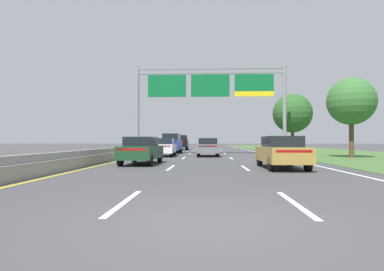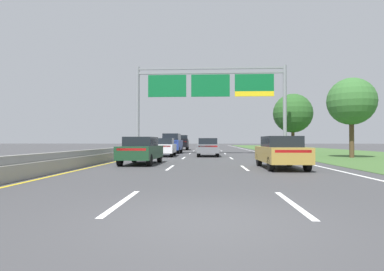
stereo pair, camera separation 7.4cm
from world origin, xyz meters
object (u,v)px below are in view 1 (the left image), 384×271
at_px(car_gold_right_lane_sedan, 281,152).
at_px(roadside_tree_mid, 292,113).
at_px(car_grey_centre_lane_sedan, 208,147).
at_px(car_darkgreen_left_lane_sedan, 142,150).
at_px(car_blue_left_lane_suv, 172,143).
at_px(car_white_left_lane_sedan, 164,147).
at_px(overhead_sign_gantry, 210,91).
at_px(pickup_truck_black, 181,143).
at_px(roadside_tree_near, 351,102).

bearing_deg(car_gold_right_lane_sedan, roadside_tree_mid, -16.73).
bearing_deg(car_grey_centre_lane_sedan, car_darkgreen_left_lane_sedan, 158.10).
relative_size(car_blue_left_lane_suv, car_white_left_lane_sedan, 1.06).
bearing_deg(car_gold_right_lane_sedan, car_darkgreen_left_lane_sedan, 70.57).
xyz_separation_m(car_blue_left_lane_suv, car_darkgreen_left_lane_sedan, (0.03, -16.28, -0.28)).
bearing_deg(car_white_left_lane_sedan, roadside_tree_mid, -57.11).
distance_m(car_gold_right_lane_sedan, roadside_tree_mid, 22.13).
xyz_separation_m(car_grey_centre_lane_sedan, roadside_tree_mid, (9.62, 8.87, 3.65)).
relative_size(car_gold_right_lane_sedan, car_white_left_lane_sedan, 0.99).
bearing_deg(overhead_sign_gantry, pickup_truck_black, 104.91).
relative_size(car_blue_left_lane_suv, car_grey_centre_lane_sedan, 1.07).
height_order(car_gold_right_lane_sedan, roadside_tree_near, roadside_tree_near).
bearing_deg(pickup_truck_black, overhead_sign_gantry, -166.60).
bearing_deg(car_white_left_lane_sedan, car_darkgreen_left_lane_sedan, 178.35).
xyz_separation_m(overhead_sign_gantry, car_grey_centre_lane_sedan, (-0.26, -4.04, -5.53)).
distance_m(pickup_truck_black, car_white_left_lane_sedan, 20.03).
distance_m(overhead_sign_gantry, roadside_tree_mid, 10.70).
bearing_deg(pickup_truck_black, car_grey_centre_lane_sedan, -170.26).
bearing_deg(car_gold_right_lane_sedan, pickup_truck_black, 12.64).
bearing_deg(overhead_sign_gantry, car_darkgreen_left_lane_sedan, -106.80).
xyz_separation_m(car_darkgreen_left_lane_sedan, car_gold_right_lane_sedan, (7.40, -2.53, 0.00)).
distance_m(pickup_truck_black, roadside_tree_near, 26.82).
xyz_separation_m(car_gold_right_lane_sedan, roadside_tree_near, (7.79, 10.06, 3.63)).
relative_size(car_darkgreen_left_lane_sedan, car_white_left_lane_sedan, 1.00).
height_order(overhead_sign_gantry, car_blue_left_lane_suv, overhead_sign_gantry).
xyz_separation_m(car_blue_left_lane_suv, car_gold_right_lane_sedan, (7.43, -18.80, -0.28)).
bearing_deg(overhead_sign_gantry, car_grey_centre_lane_sedan, -93.63).
bearing_deg(pickup_truck_black, car_gold_right_lane_sedan, -168.30).
distance_m(pickup_truck_black, car_blue_left_lane_suv, 13.05).
distance_m(car_darkgreen_left_lane_sedan, car_white_left_lane_sedan, 9.29).
bearing_deg(roadside_tree_near, pickup_truck_black, 125.03).
xyz_separation_m(car_grey_centre_lane_sedan, roadside_tree_near, (11.34, -2.03, 3.63)).
relative_size(roadside_tree_near, roadside_tree_mid, 0.95).
distance_m(roadside_tree_near, roadside_tree_mid, 11.03).
relative_size(overhead_sign_gantry, roadside_tree_near, 2.38).
distance_m(car_grey_centre_lane_sedan, roadside_tree_near, 12.08).
relative_size(pickup_truck_black, roadside_tree_near, 0.86).
xyz_separation_m(car_gold_right_lane_sedan, car_white_left_lane_sedan, (-7.35, 11.82, 0.00)).
height_order(car_blue_left_lane_suv, car_grey_centre_lane_sedan, car_blue_left_lane_suv).
bearing_deg(car_blue_left_lane_suv, car_grey_centre_lane_sedan, -149.01).
xyz_separation_m(overhead_sign_gantry, roadside_tree_mid, (9.37, 4.83, -1.88)).
height_order(pickup_truck_black, roadside_tree_mid, roadside_tree_mid).
relative_size(overhead_sign_gantry, roadside_tree_mid, 2.25).
relative_size(car_blue_left_lane_suv, car_darkgreen_left_lane_sedan, 1.06).
xyz_separation_m(car_darkgreen_left_lane_sedan, roadside_tree_near, (15.19, 7.54, 3.63)).
bearing_deg(pickup_truck_black, car_blue_left_lane_suv, 178.68).
height_order(car_blue_left_lane_suv, car_darkgreen_left_lane_sedan, car_blue_left_lane_suv).
xyz_separation_m(car_white_left_lane_sedan, roadside_tree_mid, (13.43, 9.14, 3.65)).
bearing_deg(roadside_tree_near, overhead_sign_gantry, 151.29).
relative_size(car_grey_centre_lane_sedan, car_white_left_lane_sedan, 0.99).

